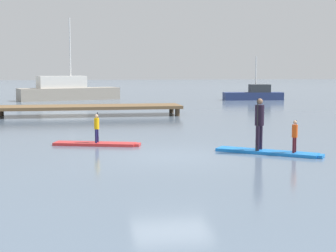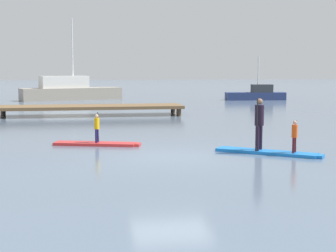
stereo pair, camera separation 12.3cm
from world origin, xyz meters
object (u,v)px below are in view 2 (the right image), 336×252
at_px(paddler_child_solo, 97,127).
at_px(fishing_boat_green_midground, 257,94).
at_px(paddleboard_near, 97,144).
at_px(paddler_child_front, 295,135).
at_px(paddleboard_far, 268,152).
at_px(fishing_boat_white_large, 69,91).
at_px(paddler_adult, 259,121).

distance_m(paddler_child_solo, fishing_boat_green_midground, 29.08).
distance_m(paddleboard_near, paddler_child_front, 6.94).
bearing_deg(paddler_child_solo, paddleboard_far, -27.42).
bearing_deg(paddler_child_front, fishing_boat_white_large, 104.17).
xyz_separation_m(paddler_child_front, fishing_boat_green_midground, (8.69, 28.34, -0.16)).
xyz_separation_m(paddler_child_front, fishing_boat_white_large, (-7.85, 31.08, 0.17)).
distance_m(fishing_boat_white_large, fishing_boat_green_midground, 16.77).
xyz_separation_m(paddler_adult, paddler_child_front, (0.93, -0.67, -0.40)).
xyz_separation_m(paddler_child_solo, fishing_boat_white_large, (-1.77, 27.79, 0.17)).
relative_size(paddler_adult, paddler_child_front, 1.65).
height_order(paddleboard_near, fishing_boat_white_large, fishing_boat_white_large).
relative_size(paddleboard_near, fishing_boat_white_large, 0.34).
bearing_deg(paddler_child_front, paddleboard_near, 151.68).
relative_size(paddleboard_near, fishing_boat_green_midground, 0.59).
bearing_deg(paddleboard_near, paddler_child_solo, 75.21).
height_order(paddler_adult, fishing_boat_white_large, fishing_boat_white_large).
distance_m(paddler_child_solo, paddler_adult, 5.79).
bearing_deg(paddler_child_front, paddler_adult, 144.11).
distance_m(paddleboard_near, fishing_boat_white_large, 27.87).
bearing_deg(fishing_boat_white_large, paddler_child_solo, -86.36).
bearing_deg(paddleboard_far, paddler_child_front, -35.93).
distance_m(paddler_child_solo, paddler_child_front, 6.92).
bearing_deg(fishing_boat_white_large, paddleboard_near, -86.37).
relative_size(paddleboard_near, paddleboard_far, 1.02).
height_order(paddler_child_solo, paddleboard_far, paddler_child_solo).
height_order(paddleboard_near, paddler_child_solo, paddler_child_solo).
bearing_deg(paddler_child_solo, paddleboard_near, -104.79).
bearing_deg(paddler_adult, paddler_child_solo, 153.05).
xyz_separation_m(fishing_boat_white_large, fishing_boat_green_midground, (16.54, -2.74, -0.33)).
bearing_deg(paddler_adult, paddleboard_far, -35.80).
bearing_deg(fishing_boat_white_large, paddler_adult, -77.19).
relative_size(paddler_child_solo, paddler_child_front, 1.06).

